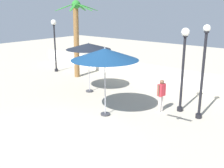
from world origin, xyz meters
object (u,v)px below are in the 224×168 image
lamp_post_0 (183,60)px  lamp_post_1 (55,38)px  guest_0 (161,92)px  patio_umbrella_2 (105,54)px  patio_umbrella_1 (88,47)px  palm_tree_0 (76,30)px  lamp_post_2 (203,69)px

lamp_post_0 → lamp_post_1: size_ratio=1.00×
lamp_post_1 → guest_0: lamp_post_1 is taller
patio_umbrella_2 → lamp_post_1: bearing=154.2°
patio_umbrella_1 → patio_umbrella_2: 3.76m
patio_umbrella_1 → patio_umbrella_2: bearing=-34.4°
patio_umbrella_2 → lamp_post_1: size_ratio=0.80×
palm_tree_0 → lamp_post_0: (8.71, -1.45, -0.81)m
patio_umbrella_2 → palm_tree_0: bearing=146.4°
lamp_post_2 → patio_umbrella_2: bearing=-145.2°
lamp_post_2 → guest_0: bearing=-166.4°
patio_umbrella_1 → palm_tree_0: bearing=147.3°
guest_0 → lamp_post_2: bearing=13.6°
lamp_post_2 → guest_0: lamp_post_2 is taller
palm_tree_0 → lamp_post_2: size_ratio=1.27×
palm_tree_0 → guest_0: bearing=-14.8°
lamp_post_0 → lamp_post_2: bearing=-14.0°
lamp_post_1 → palm_tree_0: bearing=-2.5°
patio_umbrella_1 → lamp_post_2: bearing=2.8°
palm_tree_0 → patio_umbrella_2: bearing=-33.6°
patio_umbrella_1 → palm_tree_0: palm_tree_0 is taller
patio_umbrella_1 → palm_tree_0: size_ratio=0.55×
patio_umbrella_1 → palm_tree_0: 3.80m
lamp_post_0 → patio_umbrella_2: bearing=-132.3°
palm_tree_0 → guest_0: 8.63m
lamp_post_1 → guest_0: size_ratio=2.47×
lamp_post_0 → lamp_post_1: (-11.27, 1.56, 0.06)m
patio_umbrella_2 → guest_0: bearing=48.7°
patio_umbrella_1 → patio_umbrella_2: (3.10, -2.12, 0.17)m
patio_umbrella_1 → lamp_post_1: bearing=159.5°
lamp_post_0 → guest_0: lamp_post_0 is taller
palm_tree_0 → lamp_post_0: size_ratio=1.34×
patio_umbrella_1 → lamp_post_2: 6.63m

